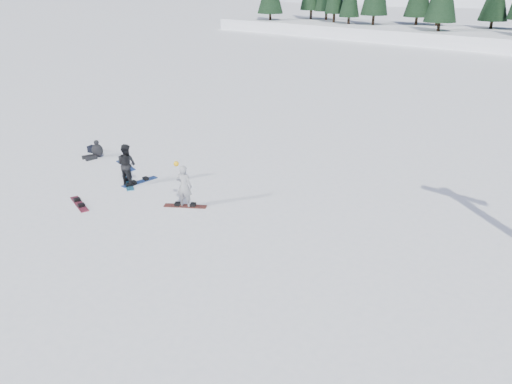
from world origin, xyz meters
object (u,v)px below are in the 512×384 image
at_px(snowboard_loose_b, 79,204).
at_px(snowboarder_man, 127,164).
at_px(seated_rider, 96,151).
at_px(snowboard_loose_c, 126,165).
at_px(snowboard_loose_a, 140,182).
at_px(snowboarder_woman, 184,186).
at_px(gear_bag, 93,149).

bearing_deg(snowboard_loose_b, snowboarder_man, 113.10).
bearing_deg(seated_rider, snowboarder_man, -3.06).
bearing_deg(snowboarder_man, snowboard_loose_c, -44.73).
bearing_deg(snowboard_loose_a, snowboarder_woman, -92.78).
height_order(snowboarder_woman, seated_rider, snowboarder_woman).
bearing_deg(gear_bag, snowboard_loose_c, -1.10).
xyz_separation_m(seated_rider, snowboard_loose_a, (3.90, -0.52, -0.28)).
bearing_deg(seated_rider, gear_bag, 171.07).
bearing_deg(snowboarder_man, gear_bag, -27.87).
bearing_deg(snowboarder_woman, gear_bag, -33.36).
height_order(seated_rider, snowboard_loose_c, seated_rider).
relative_size(snowboarder_woman, snowboard_loose_c, 1.11).
distance_m(snowboard_loose_b, snowboard_loose_c, 4.01).
bearing_deg(snowboard_loose_a, snowboard_loose_b, -174.72).
relative_size(seated_rider, snowboard_loose_a, 0.64).
height_order(snowboarder_man, gear_bag, snowboarder_man).
xyz_separation_m(snowboarder_woman, gear_bag, (-7.65, 1.06, -0.63)).
bearing_deg(seated_rider, snowboard_loose_b, -27.83).
bearing_deg(snowboarder_man, snowboard_loose_b, 84.76).
relative_size(snowboarder_man, snowboard_loose_a, 1.07).
height_order(snowboarder_woman, snowboard_loose_a, snowboarder_woman).
relative_size(seated_rider, gear_bag, 2.14).
xyz_separation_m(snowboarder_man, snowboard_loose_b, (0.32, -2.30, -0.79)).
height_order(snowboarder_woman, snowboarder_man, snowboarder_woman).
bearing_deg(snowboard_loose_c, seated_rider, -161.70).
distance_m(seated_rider, snowboard_loose_a, 3.94).
height_order(gear_bag, snowboard_loose_c, gear_bag).
bearing_deg(snowboard_loose_a, snowboard_loose_c, 72.70).
xyz_separation_m(gear_bag, snowboard_loose_b, (4.72, -3.45, -0.14)).
xyz_separation_m(seated_rider, gear_bag, (-0.70, 0.25, -0.15)).
distance_m(gear_bag, snowboard_loose_b, 5.85).
height_order(snowboard_loose_a, snowboard_loose_c, same).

